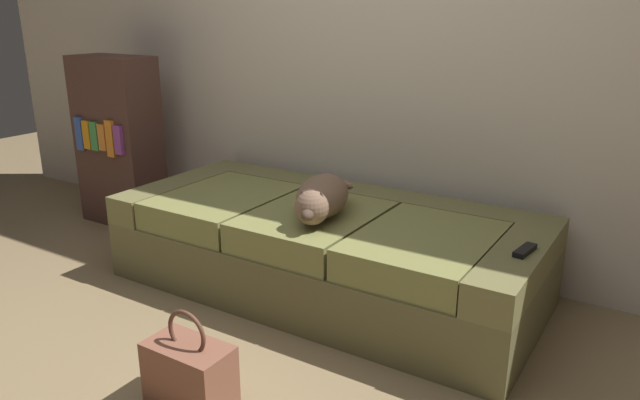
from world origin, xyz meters
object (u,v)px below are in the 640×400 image
at_px(dog_tan, 321,198).
at_px(handbag, 190,372).
at_px(bookshelf, 119,141).
at_px(tv_remote, 525,250).
at_px(couch, 325,249).

bearing_deg(dog_tan, handbag, -88.87).
bearing_deg(dog_tan, bookshelf, 170.27).
height_order(handbag, bookshelf, bookshelf).
xyz_separation_m(dog_tan, tv_remote, (0.93, 0.07, -0.09)).
relative_size(tv_remote, bookshelf, 0.14).
xyz_separation_m(tv_remote, handbag, (-0.91, -0.99, -0.33)).
distance_m(dog_tan, handbag, 1.01).
relative_size(dog_tan, handbag, 1.43).
xyz_separation_m(dog_tan, bookshelf, (-1.76, 0.30, 0.01)).
bearing_deg(dog_tan, tv_remote, 4.37).
height_order(tv_remote, bookshelf, bookshelf).
distance_m(tv_remote, handbag, 1.39).
height_order(tv_remote, handbag, tv_remote).
bearing_deg(couch, bookshelf, 174.58).
relative_size(tv_remote, handbag, 0.40).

